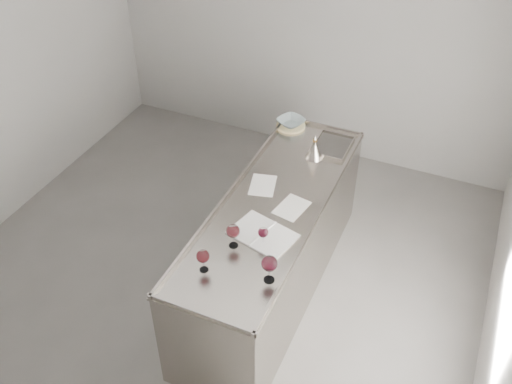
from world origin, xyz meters
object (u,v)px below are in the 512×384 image
at_px(wine_glass_middle, 233,232).
at_px(notebook, 263,234).
at_px(wine_funnel, 314,151).
at_px(wine_glass_small, 263,233).
at_px(wine_glass_left, 203,257).
at_px(ceramic_bowl, 291,122).
at_px(wine_glass_right, 269,264).
at_px(counter, 272,246).

bearing_deg(wine_glass_middle, notebook, 51.28).
xyz_separation_m(wine_glass_middle, wine_funnel, (0.16, 1.25, -0.07)).
height_order(notebook, wine_funnel, wine_funnel).
height_order(wine_glass_middle, wine_glass_small, wine_glass_middle).
xyz_separation_m(wine_glass_left, ceramic_bowl, (-0.11, 1.92, -0.08)).
xyz_separation_m(wine_glass_right, wine_funnel, (-0.19, 1.44, -0.08)).
bearing_deg(counter, wine_glass_left, -101.09).
height_order(wine_glass_middle, notebook, wine_glass_middle).
bearing_deg(wine_glass_right, wine_funnel, 97.61).
distance_m(wine_glass_left, wine_glass_small, 0.47).
bearing_deg(wine_glass_small, ceramic_bowl, 103.93).
xyz_separation_m(counter, wine_funnel, (0.08, 0.70, 0.54)).
bearing_deg(ceramic_bowl, notebook, -76.70).
xyz_separation_m(wine_glass_middle, notebook, (0.15, 0.18, -0.13)).
xyz_separation_m(wine_glass_middle, wine_glass_right, (0.36, -0.20, 0.02)).
height_order(wine_glass_middle, ceramic_bowl, wine_glass_middle).
bearing_deg(wine_funnel, notebook, -90.90).
bearing_deg(ceramic_bowl, wine_glass_middle, -83.23).
bearing_deg(wine_glass_right, notebook, 118.76).
bearing_deg(wine_glass_left, wine_funnel, 80.91).
bearing_deg(counter, wine_glass_right, -69.71).
distance_m(counter, wine_glass_left, 1.04).
distance_m(counter, ceramic_bowl, 1.23).
bearing_deg(counter, notebook, -79.77).
height_order(counter, wine_glass_middle, wine_glass_middle).
relative_size(ceramic_bowl, wine_funnel, 1.05).
relative_size(wine_glass_right, wine_glass_small, 1.40).
relative_size(wine_glass_small, ceramic_bowl, 0.64).
xyz_separation_m(wine_glass_right, ceramic_bowl, (-0.55, 1.82, -0.10)).
distance_m(counter, wine_glass_small, 0.73).
relative_size(notebook, wine_funnel, 2.30).
bearing_deg(wine_glass_left, wine_glass_middle, 74.37).
bearing_deg(notebook, wine_glass_right, -46.91).
xyz_separation_m(wine_glass_left, wine_glass_small, (0.27, 0.39, -0.02)).
bearing_deg(ceramic_bowl, wine_glass_right, -73.20).
bearing_deg(wine_glass_small, wine_glass_left, -124.23).
bearing_deg(notebook, wine_glass_middle, -114.39).
xyz_separation_m(wine_glass_middle, ceramic_bowl, (-0.19, 1.62, -0.09)).
distance_m(wine_glass_small, wine_funnel, 1.15).
xyz_separation_m(wine_glass_right, notebook, (-0.21, 0.38, -0.14)).
xyz_separation_m(notebook, ceramic_bowl, (-0.34, 1.44, 0.04)).
bearing_deg(wine_glass_small, wine_glass_right, -60.00).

